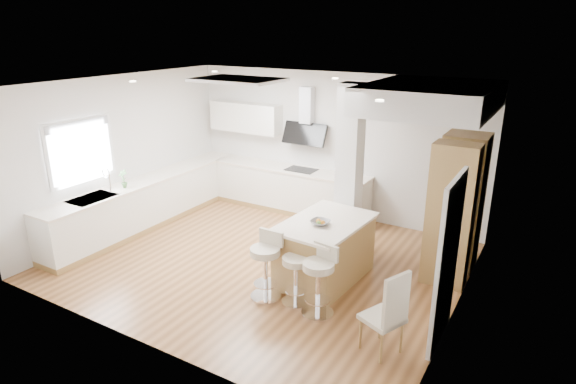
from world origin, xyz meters
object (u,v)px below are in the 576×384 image
Objects in this scene: dining_chair at (389,312)px; peninsula at (325,250)px; bar_stool_c at (319,277)px; bar_stool_a at (266,262)px; bar_stool_b at (297,270)px.

peninsula is at bearing 162.56° from dining_chair.
peninsula reaches higher than bar_stool_c.
bar_stool_c is (0.35, -0.87, 0.07)m from peninsula.
bar_stool_b is (0.43, 0.09, -0.05)m from bar_stool_a.
bar_stool_a reaches higher than bar_stool_c.
bar_stool_b is (-0.03, -0.79, 0.02)m from peninsula.
bar_stool_b is 0.82× the size of dining_chair.
bar_stool_a is 0.44m from bar_stool_b.
dining_chair is (1.06, -0.36, 0.03)m from bar_stool_c.
bar_stool_b is 0.39m from bar_stool_c.
bar_stool_c reaches higher than bar_stool_b.
bar_stool_a is at bearing -113.61° from peninsula.
dining_chair reaches higher than bar_stool_c.
bar_stool_a is 1.00× the size of bar_stool_c.
dining_chair reaches higher than peninsula.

